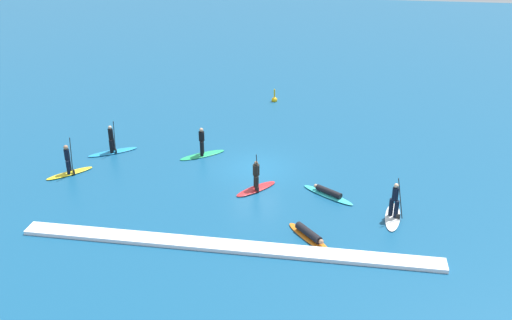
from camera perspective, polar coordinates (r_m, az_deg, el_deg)
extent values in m
plane|color=navy|center=(32.27, 0.00, -0.80)|extent=(120.00, 120.00, 0.00)
ellipsoid|color=yellow|center=(33.23, -18.27, -1.26)|extent=(2.22, 2.32, 0.11)
cylinder|color=black|center=(32.87, -18.43, -0.72)|extent=(0.25, 0.25, 0.78)
cylinder|color=black|center=(33.22, -18.32, -0.43)|extent=(0.25, 0.25, 0.78)
cylinder|color=black|center=(32.76, -18.54, 0.52)|extent=(0.42, 0.42, 0.61)
sphere|color=#A37556|center=(32.59, -18.64, 1.21)|extent=(0.36, 0.36, 0.25)
cylinder|color=black|center=(32.58, -18.14, 0.47)|extent=(0.30, 0.29, 2.19)
cube|color=black|center=(33.01, -17.90, -1.17)|extent=(0.19, 0.18, 0.32)
ellipsoid|color=#1E8CD1|center=(35.26, -14.25, 0.79)|extent=(2.79, 2.29, 0.09)
cylinder|color=black|center=(34.96, -14.39, 1.35)|extent=(0.31, 0.31, 0.79)
cylinder|color=black|center=(35.22, -14.25, 1.55)|extent=(0.31, 0.31, 0.79)
cylinder|color=black|center=(34.82, -14.45, 2.55)|extent=(0.41, 0.41, 0.66)
sphere|color=beige|center=(34.66, -14.52, 3.21)|extent=(0.29, 0.29, 0.21)
cylinder|color=black|center=(34.66, -14.10, 2.31)|extent=(0.23, 0.29, 2.04)
cube|color=black|center=(35.03, -13.93, 0.85)|extent=(0.17, 0.20, 0.32)
ellipsoid|color=orange|center=(25.96, 5.37, -7.79)|extent=(2.40, 2.59, 0.10)
cylinder|color=black|center=(25.87, 5.32, -7.31)|extent=(1.32, 1.42, 0.36)
sphere|color=#A37556|center=(25.27, 6.59, -8.19)|extent=(0.32, 0.32, 0.23)
ellipsoid|color=#23B266|center=(33.95, -5.43, 0.51)|extent=(2.66, 2.30, 0.08)
cylinder|color=black|center=(33.91, -5.43, 1.39)|extent=(0.28, 0.28, 0.89)
cylinder|color=black|center=(33.58, -5.50, 1.14)|extent=(0.28, 0.28, 0.89)
cylinder|color=black|center=(33.46, -5.52, 2.41)|extent=(0.47, 0.47, 0.57)
sphere|color=tan|center=(33.31, -5.54, 3.04)|extent=(0.32, 0.32, 0.23)
ellipsoid|color=white|center=(28.18, 13.62, -5.59)|extent=(0.98, 2.77, 0.10)
cylinder|color=black|center=(28.00, 13.47, -4.63)|extent=(0.24, 0.24, 0.88)
cylinder|color=black|center=(27.87, 13.96, -4.83)|extent=(0.24, 0.24, 0.88)
cylinder|color=black|center=(27.57, 13.88, -3.34)|extent=(0.32, 0.32, 0.65)
sphere|color=beige|center=(27.37, 13.97, -2.53)|extent=(0.25, 0.25, 0.22)
cylinder|color=black|center=(27.51, 14.35, -3.80)|extent=(0.42, 0.09, 2.11)
cube|color=black|center=(27.99, 14.13, -5.61)|extent=(0.21, 0.08, 0.32)
ellipsoid|color=red|center=(29.91, 0.01, -2.92)|extent=(2.20, 2.40, 0.10)
cylinder|color=black|center=(29.88, -0.05, -2.00)|extent=(0.30, 0.30, 0.77)
cylinder|color=black|center=(29.53, 0.08, -2.35)|extent=(0.30, 0.30, 0.77)
cylinder|color=black|center=(29.40, 0.01, -1.00)|extent=(0.50, 0.50, 0.58)
sphere|color=brown|center=(29.23, 0.01, -0.30)|extent=(0.29, 0.29, 0.21)
cylinder|color=black|center=(29.14, 0.14, -1.34)|extent=(0.19, 0.17, 2.05)
cube|color=black|center=(29.58, 0.14, -3.01)|extent=(0.19, 0.18, 0.32)
ellipsoid|color=#33C6CC|center=(29.53, 7.26, -3.51)|extent=(2.88, 2.22, 0.11)
cylinder|color=black|center=(29.41, 7.37, -3.18)|extent=(1.41, 1.10, 0.31)
sphere|color=tan|center=(29.84, 6.05, -2.62)|extent=(0.29, 0.29, 0.21)
sphere|color=yellow|center=(42.96, 1.87, 6.08)|extent=(0.44, 0.44, 0.44)
cylinder|color=yellow|center=(42.84, 1.88, 6.54)|extent=(0.10, 0.10, 0.95)
cube|color=white|center=(25.24, -2.96, -8.65)|extent=(18.81, 0.90, 0.18)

